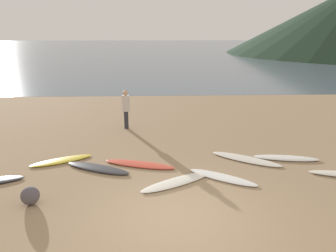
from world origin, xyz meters
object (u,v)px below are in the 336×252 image
(surfboard_5, at_px, (223,177))
(person_0, at_px, (126,106))
(surfboard_2, at_px, (98,168))
(surfboard_4, at_px, (177,182))
(surfboard_3, at_px, (140,164))
(beach_rock_near, at_px, (30,196))
(surfboard_6, at_px, (246,159))
(surfboard_7, at_px, (286,158))
(surfboard_1, at_px, (61,160))

(surfboard_5, height_order, person_0, person_0)
(surfboard_2, distance_m, surfboard_4, 2.55)
(surfboard_5, bearing_deg, surfboard_3, -169.21)
(surfboard_3, relative_size, beach_rock_near, 5.11)
(person_0, bearing_deg, surfboard_6, -32.77)
(surfboard_6, height_order, beach_rock_near, beach_rock_near)
(surfboard_6, height_order, surfboard_7, surfboard_7)
(surfboard_2, distance_m, surfboard_5, 3.73)
(surfboard_1, relative_size, surfboard_5, 0.95)
(surfboard_3, xyz_separation_m, surfboard_5, (2.40, -1.05, -0.00))
(beach_rock_near, bearing_deg, surfboard_7, 19.70)
(surfboard_5, height_order, surfboard_6, surfboard_5)
(surfboard_2, height_order, surfboard_3, surfboard_2)
(surfboard_4, distance_m, person_0, 5.70)
(surfboard_4, bearing_deg, person_0, 77.74)
(surfboard_1, bearing_deg, surfboard_2, -55.50)
(surfboard_5, bearing_deg, surfboard_4, -136.06)
(surfboard_3, relative_size, surfboard_4, 0.99)
(person_0, bearing_deg, surfboard_7, -24.94)
(surfboard_5, bearing_deg, surfboard_1, -162.06)
(surfboard_4, distance_m, surfboard_5, 1.33)
(surfboard_2, relative_size, beach_rock_near, 4.81)
(surfboard_6, bearing_deg, surfboard_7, 35.46)
(beach_rock_near, bearing_deg, surfboard_5, 14.11)
(surfboard_3, bearing_deg, surfboard_6, 23.53)
(surfboard_7, height_order, person_0, person_0)
(surfboard_2, xyz_separation_m, beach_rock_near, (-1.29, -2.02, 0.18))
(surfboard_4, bearing_deg, surfboard_1, 124.02)
(surfboard_4, height_order, surfboard_7, surfboard_7)
(surfboard_3, bearing_deg, person_0, 118.67)
(surfboard_3, distance_m, surfboard_5, 2.62)
(surfboard_2, height_order, surfboard_7, surfboard_2)
(surfboard_4, height_order, surfboard_5, same)
(surfboard_3, distance_m, surfboard_4, 1.67)
(surfboard_4, relative_size, surfboard_6, 0.99)
(surfboard_3, height_order, surfboard_4, surfboard_3)
(surfboard_7, relative_size, person_0, 1.27)
(surfboard_3, bearing_deg, surfboard_7, 22.38)
(surfboard_4, relative_size, surfboard_5, 1.12)
(surfboard_5, bearing_deg, surfboard_6, 86.96)
(surfboard_4, xyz_separation_m, beach_rock_near, (-3.63, -1.02, 0.19))
(surfboard_3, bearing_deg, surfboard_4, -30.75)
(surfboard_2, distance_m, surfboard_7, 6.04)
(surfboard_5, relative_size, beach_rock_near, 4.61)
(beach_rock_near, bearing_deg, surfboard_1, 89.57)
(surfboard_2, distance_m, surfboard_6, 4.72)
(beach_rock_near, bearing_deg, surfboard_2, 57.48)
(person_0, bearing_deg, surfboard_4, -61.87)
(surfboard_3, bearing_deg, surfboard_5, -5.08)
(person_0, xyz_separation_m, beach_rock_near, (-1.81, -6.34, -0.75))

